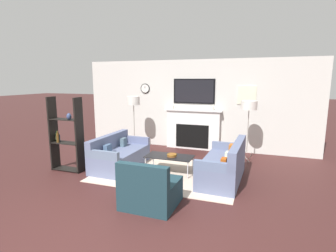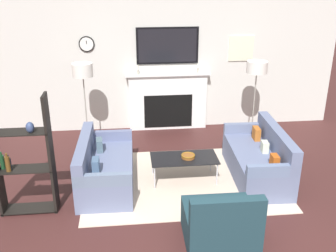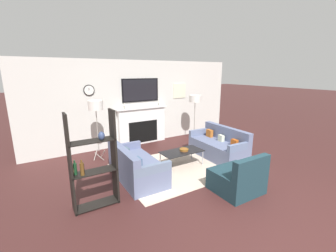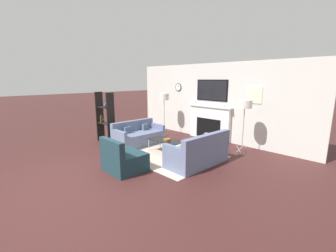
{
  "view_description": "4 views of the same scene",
  "coord_description": "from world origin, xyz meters",
  "px_view_note": "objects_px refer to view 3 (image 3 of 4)",
  "views": [
    {
      "loc": [
        1.91,
        -2.73,
        2.11
      ],
      "look_at": [
        -0.19,
        3.2,
        0.99
      ],
      "focal_mm": 28.0,
      "sensor_mm": 36.0,
      "label": 1
    },
    {
      "loc": [
        -0.84,
        -2.89,
        3.24
      ],
      "look_at": [
        -0.22,
        2.87,
        0.89
      ],
      "focal_mm": 42.0,
      "sensor_mm": 36.0,
      "label": 2
    },
    {
      "loc": [
        -3.08,
        -1.66,
        2.35
      ],
      "look_at": [
        -0.05,
        3.23,
        0.95
      ],
      "focal_mm": 24.0,
      "sensor_mm": 36.0,
      "label": 3
    },
    {
      "loc": [
        4.58,
        -1.74,
        2.16
      ],
      "look_at": [
        -0.04,
        2.85,
        0.79
      ],
      "focal_mm": 24.0,
      "sensor_mm": 36.0,
      "label": 4
    }
  ],
  "objects_px": {
    "couch_left": "(135,167)",
    "armchair": "(238,179)",
    "decorative_bowl": "(184,150)",
    "shelf_unit": "(93,163)",
    "coffee_table": "(182,152)",
    "floor_lamp_left": "(96,106)",
    "couch_right": "(219,147)",
    "floor_lamp_right": "(195,99)"
  },
  "relations": [
    {
      "from": "couch_right",
      "to": "shelf_unit",
      "type": "bearing_deg",
      "value": -170.46
    },
    {
      "from": "couch_left",
      "to": "floor_lamp_left",
      "type": "relative_size",
      "value": 1.01
    },
    {
      "from": "armchair",
      "to": "floor_lamp_left",
      "type": "bearing_deg",
      "value": 120.75
    },
    {
      "from": "coffee_table",
      "to": "decorative_bowl",
      "type": "relative_size",
      "value": 4.79
    },
    {
      "from": "shelf_unit",
      "to": "couch_left",
      "type": "bearing_deg",
      "value": 30.08
    },
    {
      "from": "decorative_bowl",
      "to": "shelf_unit",
      "type": "distance_m",
      "value": 2.49
    },
    {
      "from": "armchair",
      "to": "floor_lamp_right",
      "type": "relative_size",
      "value": 0.56
    },
    {
      "from": "floor_lamp_left",
      "to": "couch_left",
      "type": "bearing_deg",
      "value": -76.48
    },
    {
      "from": "couch_right",
      "to": "floor_lamp_right",
      "type": "relative_size",
      "value": 1.09
    },
    {
      "from": "decorative_bowl",
      "to": "floor_lamp_left",
      "type": "distance_m",
      "value": 2.55
    },
    {
      "from": "armchair",
      "to": "shelf_unit",
      "type": "xyz_separation_m",
      "value": [
        -2.54,
        0.99,
        0.56
      ]
    },
    {
      "from": "decorative_bowl",
      "to": "shelf_unit",
      "type": "bearing_deg",
      "value": -165.33
    },
    {
      "from": "coffee_table",
      "to": "floor_lamp_left",
      "type": "relative_size",
      "value": 0.66
    },
    {
      "from": "couch_left",
      "to": "floor_lamp_right",
      "type": "xyz_separation_m",
      "value": [
        2.9,
        1.58,
        1.16
      ]
    },
    {
      "from": "armchair",
      "to": "decorative_bowl",
      "type": "relative_size",
      "value": 3.97
    },
    {
      "from": "armchair",
      "to": "coffee_table",
      "type": "xyz_separation_m",
      "value": [
        -0.22,
        1.62,
        0.1
      ]
    },
    {
      "from": "coffee_table",
      "to": "floor_lamp_right",
      "type": "distance_m",
      "value": 2.48
    },
    {
      "from": "coffee_table",
      "to": "decorative_bowl",
      "type": "distance_m",
      "value": 0.08
    },
    {
      "from": "floor_lamp_left",
      "to": "shelf_unit",
      "type": "distance_m",
      "value": 2.37
    },
    {
      "from": "coffee_table",
      "to": "armchair",
      "type": "bearing_deg",
      "value": -82.28
    },
    {
      "from": "couch_left",
      "to": "shelf_unit",
      "type": "relative_size",
      "value": 0.95
    },
    {
      "from": "coffee_table",
      "to": "shelf_unit",
      "type": "relative_size",
      "value": 0.62
    },
    {
      "from": "decorative_bowl",
      "to": "shelf_unit",
      "type": "height_order",
      "value": "shelf_unit"
    },
    {
      "from": "armchair",
      "to": "floor_lamp_right",
      "type": "distance_m",
      "value": 3.65
    },
    {
      "from": "couch_left",
      "to": "coffee_table",
      "type": "distance_m",
      "value": 1.29
    },
    {
      "from": "couch_left",
      "to": "coffee_table",
      "type": "xyz_separation_m",
      "value": [
        1.28,
        0.03,
        0.09
      ]
    },
    {
      "from": "decorative_bowl",
      "to": "floor_lamp_left",
      "type": "relative_size",
      "value": 0.14
    },
    {
      "from": "couch_right",
      "to": "decorative_bowl",
      "type": "height_order",
      "value": "couch_right"
    },
    {
      "from": "floor_lamp_left",
      "to": "shelf_unit",
      "type": "height_order",
      "value": "shelf_unit"
    },
    {
      "from": "armchair",
      "to": "shelf_unit",
      "type": "distance_m",
      "value": 2.78
    },
    {
      "from": "couch_right",
      "to": "coffee_table",
      "type": "xyz_separation_m",
      "value": [
        -1.24,
        0.04,
        0.07
      ]
    },
    {
      "from": "decorative_bowl",
      "to": "floor_lamp_left",
      "type": "xyz_separation_m",
      "value": [
        -1.73,
        1.56,
        1.04
      ]
    },
    {
      "from": "decorative_bowl",
      "to": "floor_lamp_right",
      "type": "distance_m",
      "value": 2.42
    },
    {
      "from": "floor_lamp_right",
      "to": "couch_right",
      "type": "bearing_deg",
      "value": -103.46
    },
    {
      "from": "couch_left",
      "to": "armchair",
      "type": "relative_size",
      "value": 1.85
    },
    {
      "from": "armchair",
      "to": "floor_lamp_right",
      "type": "bearing_deg",
      "value": 66.2
    },
    {
      "from": "couch_left",
      "to": "decorative_bowl",
      "type": "distance_m",
      "value": 1.35
    },
    {
      "from": "coffee_table",
      "to": "floor_lamp_left",
      "type": "bearing_deg",
      "value": 137.11
    },
    {
      "from": "armchair",
      "to": "coffee_table",
      "type": "relative_size",
      "value": 0.83
    },
    {
      "from": "couch_left",
      "to": "floor_lamp_left",
      "type": "distance_m",
      "value": 2.01
    },
    {
      "from": "couch_left",
      "to": "shelf_unit",
      "type": "height_order",
      "value": "shelf_unit"
    },
    {
      "from": "couch_right",
      "to": "coffee_table",
      "type": "distance_m",
      "value": 1.24
    }
  ]
}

